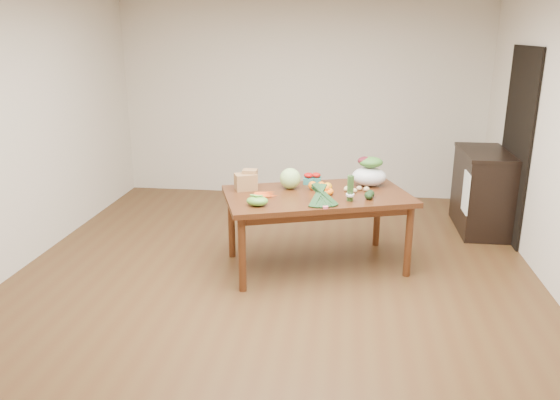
# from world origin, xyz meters

# --- Properties ---
(floor) EXTENTS (6.00, 6.00, 0.00)m
(floor) POSITION_xyz_m (0.00, 0.00, 0.00)
(floor) COLOR #51361B
(floor) RESTS_ON ground
(room_walls) EXTENTS (5.02, 6.02, 2.70)m
(room_walls) POSITION_xyz_m (0.00, 0.00, 1.35)
(room_walls) COLOR beige
(room_walls) RESTS_ON floor
(dining_table) EXTENTS (1.95, 1.47, 0.75)m
(dining_table) POSITION_xyz_m (0.38, 0.48, 0.38)
(dining_table) COLOR #461F10
(dining_table) RESTS_ON floor
(doorway_dark) EXTENTS (0.02, 1.00, 2.10)m
(doorway_dark) POSITION_xyz_m (2.48, 1.60, 1.05)
(doorway_dark) COLOR black
(doorway_dark) RESTS_ON floor
(cabinet) EXTENTS (0.52, 1.02, 0.94)m
(cabinet) POSITION_xyz_m (2.22, 1.78, 0.47)
(cabinet) COLOR black
(cabinet) RESTS_ON floor
(dish_towel) EXTENTS (0.02, 0.28, 0.45)m
(dish_towel) POSITION_xyz_m (1.96, 1.40, 0.55)
(dish_towel) COLOR white
(dish_towel) RESTS_ON cabinet
(paper_bag) EXTENTS (0.33, 0.31, 0.20)m
(paper_bag) POSITION_xyz_m (-0.33, 0.53, 0.85)
(paper_bag) COLOR #9D6C46
(paper_bag) RESTS_ON dining_table
(cabbage) EXTENTS (0.21, 0.21, 0.21)m
(cabbage) POSITION_xyz_m (0.10, 0.63, 0.85)
(cabbage) COLOR #AFD87D
(cabbage) RESTS_ON dining_table
(strawberry_basket_a) EXTENTS (0.13, 0.13, 0.09)m
(strawberry_basket_a) POSITION_xyz_m (0.27, 0.83, 0.80)
(strawberry_basket_a) COLOR red
(strawberry_basket_a) RESTS_ON dining_table
(strawberry_basket_b) EXTENTS (0.12, 0.12, 0.09)m
(strawberry_basket_b) POSITION_xyz_m (0.35, 0.86, 0.79)
(strawberry_basket_b) COLOR red
(strawberry_basket_b) RESTS_ON dining_table
(orange_a) EXTENTS (0.09, 0.09, 0.09)m
(orange_a) POSITION_xyz_m (0.33, 0.61, 0.79)
(orange_a) COLOR orange
(orange_a) RESTS_ON dining_table
(orange_b) EXTENTS (0.08, 0.08, 0.08)m
(orange_b) POSITION_xyz_m (0.41, 0.63, 0.79)
(orange_b) COLOR #FF5E0F
(orange_b) RESTS_ON dining_table
(orange_c) EXTENTS (0.09, 0.09, 0.09)m
(orange_c) POSITION_xyz_m (0.47, 0.58, 0.79)
(orange_c) COLOR orange
(orange_c) RESTS_ON dining_table
(mandarin_cluster) EXTENTS (0.23, 0.23, 0.09)m
(mandarin_cluster) POSITION_xyz_m (0.47, 0.48, 0.79)
(mandarin_cluster) COLOR #F65E0F
(mandarin_cluster) RESTS_ON dining_table
(carrots) EXTENTS (0.27, 0.25, 0.03)m
(carrots) POSITION_xyz_m (-0.10, 0.35, 0.76)
(carrots) COLOR #FF5915
(carrots) RESTS_ON dining_table
(snap_pea_bag) EXTENTS (0.20, 0.15, 0.09)m
(snap_pea_bag) POSITION_xyz_m (-0.13, 0.04, 0.79)
(snap_pea_bag) COLOR #6AA638
(snap_pea_bag) RESTS_ON dining_table
(kale_bunch) EXTENTS (0.43, 0.48, 0.16)m
(kale_bunch) POSITION_xyz_m (0.45, 0.13, 0.83)
(kale_bunch) COLOR #16321A
(kale_bunch) RESTS_ON dining_table
(asparagus_bundle) EXTENTS (0.11, 0.14, 0.26)m
(asparagus_bundle) POSITION_xyz_m (0.69, 0.27, 0.88)
(asparagus_bundle) COLOR #436C31
(asparagus_bundle) RESTS_ON dining_table
(potato_a) EXTENTS (0.05, 0.05, 0.04)m
(potato_a) POSITION_xyz_m (0.65, 0.59, 0.77)
(potato_a) COLOR #D0B778
(potato_a) RESTS_ON dining_table
(potato_b) EXTENTS (0.05, 0.05, 0.04)m
(potato_b) POSITION_xyz_m (0.74, 0.56, 0.77)
(potato_b) COLOR tan
(potato_b) RESTS_ON dining_table
(potato_c) EXTENTS (0.06, 0.05, 0.05)m
(potato_c) POSITION_xyz_m (0.78, 0.64, 0.77)
(potato_c) COLOR #D6B77B
(potato_c) RESTS_ON dining_table
(potato_d) EXTENTS (0.05, 0.04, 0.04)m
(potato_d) POSITION_xyz_m (0.66, 0.64, 0.77)
(potato_d) COLOR tan
(potato_d) RESTS_ON dining_table
(potato_e) EXTENTS (0.06, 0.05, 0.05)m
(potato_e) POSITION_xyz_m (0.85, 0.61, 0.77)
(potato_e) COLOR tan
(potato_e) RESTS_ON dining_table
(avocado_a) EXTENTS (0.10, 0.12, 0.07)m
(avocado_a) POSITION_xyz_m (0.86, 0.36, 0.79)
(avocado_a) COLOR black
(avocado_a) RESTS_ON dining_table
(avocado_b) EXTENTS (0.10, 0.12, 0.07)m
(avocado_b) POSITION_xyz_m (0.88, 0.43, 0.78)
(avocado_b) COLOR black
(avocado_b) RESTS_ON dining_table
(salad_bag) EXTENTS (0.41, 0.36, 0.27)m
(salad_bag) POSITION_xyz_m (0.88, 0.83, 0.88)
(salad_bag) COLOR silver
(salad_bag) RESTS_ON dining_table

